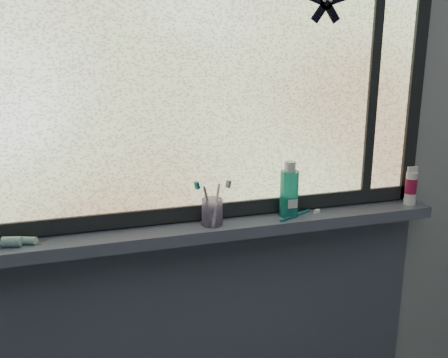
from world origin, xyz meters
TOP-DOWN VIEW (x-y plane):
  - wall_back at (0.00, 1.30)m, footprint 3.00×0.01m
  - windowsill at (0.00, 1.23)m, footprint 1.62×0.14m
  - sill_apron at (0.00, 1.29)m, footprint 1.62×0.02m
  - window_pane at (0.00, 1.28)m, footprint 1.50×0.01m
  - frame_bottom at (0.00, 1.28)m, footprint 1.60×0.03m
  - frame_right at (0.78, 1.28)m, footprint 0.05×0.03m
  - frame_mullion at (0.60, 1.28)m, footprint 0.03×0.03m
  - starfish_sticker at (0.40, 1.27)m, footprint 0.15×0.02m
  - toothpaste_tube at (-0.59, 1.22)m, footprint 0.17×0.08m
  - toothbrush_cup at (-0.00, 1.22)m, footprint 0.09×0.09m
  - toothbrush_lying at (0.29, 1.21)m, footprint 0.18×0.11m
  - mouthwash_bottle at (0.27, 1.23)m, footprint 0.07×0.07m
  - cream_tube at (0.75, 1.22)m, footprint 0.05×0.05m

SIDE VIEW (x-z plane):
  - sill_apron at x=0.00m, z-range 0.00..0.98m
  - windowsill at x=0.00m, z-range 0.98..1.02m
  - toothbrush_lying at x=0.29m, z-range 1.02..1.03m
  - toothpaste_tube at x=-0.59m, z-range 1.02..1.05m
  - frame_bottom at x=0.00m, z-range 1.02..1.07m
  - toothbrush_cup at x=0.00m, z-range 1.02..1.11m
  - cream_tube at x=0.75m, z-range 1.05..1.15m
  - mouthwash_bottle at x=0.27m, z-range 1.04..1.20m
  - wall_back at x=0.00m, z-range 0.00..2.50m
  - frame_right at x=0.78m, z-range 0.98..2.08m
  - window_pane at x=0.00m, z-range 1.03..2.03m
  - frame_mullion at x=0.60m, z-range 1.03..2.03m
  - starfish_sticker at x=0.40m, z-range 1.65..1.79m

